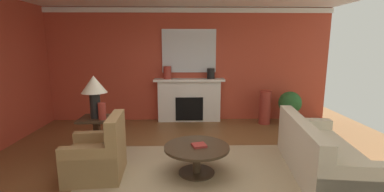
% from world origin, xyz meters
% --- Properties ---
extents(ground_plane, '(8.99, 8.99, 0.00)m').
position_xyz_m(ground_plane, '(0.00, 0.00, 0.00)').
color(ground_plane, brown).
extents(wall_fireplace, '(7.51, 0.12, 2.89)m').
position_xyz_m(wall_fireplace, '(0.00, 2.99, 1.45)').
color(wall_fireplace, '#B7422D').
rests_on(wall_fireplace, ground_plane).
extents(crown_moulding, '(7.51, 0.08, 0.12)m').
position_xyz_m(crown_moulding, '(0.00, 2.91, 2.81)').
color(crown_moulding, white).
extents(area_rug, '(3.47, 2.29, 0.01)m').
position_xyz_m(area_rug, '(0.20, -0.18, 0.01)').
color(area_rug, tan).
rests_on(area_rug, ground_plane).
extents(fireplace, '(1.80, 0.35, 1.12)m').
position_xyz_m(fireplace, '(0.13, 2.78, 0.53)').
color(fireplace, white).
rests_on(fireplace, ground_plane).
extents(mantel_mirror, '(1.37, 0.04, 1.09)m').
position_xyz_m(mantel_mirror, '(0.13, 2.90, 1.81)').
color(mantel_mirror, silver).
extents(sofa, '(1.17, 2.20, 0.85)m').
position_xyz_m(sofa, '(2.08, -0.25, 0.30)').
color(sofa, beige).
rests_on(sofa, ground_plane).
extents(armchair_near_window, '(0.85, 0.85, 0.95)m').
position_xyz_m(armchair_near_window, '(-1.29, -0.23, 0.31)').
color(armchair_near_window, '#9E7A4C').
rests_on(armchair_near_window, ground_plane).
extents(coffee_table, '(1.00, 1.00, 0.45)m').
position_xyz_m(coffee_table, '(0.20, -0.18, 0.34)').
color(coffee_table, '#3D2D1E').
rests_on(coffee_table, ground_plane).
extents(side_table, '(0.56, 0.56, 0.70)m').
position_xyz_m(side_table, '(-1.56, 0.60, 0.40)').
color(side_table, '#3D2D1E').
rests_on(side_table, ground_plane).
extents(table_lamp, '(0.44, 0.44, 0.75)m').
position_xyz_m(table_lamp, '(-1.56, 0.60, 1.22)').
color(table_lamp, black).
rests_on(table_lamp, side_table).
extents(vase_mantel_right, '(0.19, 0.19, 0.27)m').
position_xyz_m(vase_mantel_right, '(0.68, 2.73, 1.25)').
color(vase_mantel_right, black).
rests_on(vase_mantel_right, fireplace).
extents(vase_on_side_table, '(0.13, 0.13, 0.29)m').
position_xyz_m(vase_on_side_table, '(-1.41, 0.48, 0.85)').
color(vase_on_side_table, '#9E3328').
rests_on(vase_on_side_table, side_table).
extents(vase_tall_corner, '(0.29, 0.29, 0.84)m').
position_xyz_m(vase_tall_corner, '(2.03, 2.48, 0.42)').
color(vase_tall_corner, '#9E3328').
rests_on(vase_tall_corner, ground_plane).
extents(vase_mantel_left, '(0.20, 0.20, 0.32)m').
position_xyz_m(vase_mantel_left, '(-0.42, 2.73, 1.28)').
color(vase_mantel_left, '#9E3328').
rests_on(vase_mantel_left, fireplace).
extents(book_red_cover, '(0.25, 0.24, 0.03)m').
position_xyz_m(book_red_cover, '(0.24, -0.19, 0.47)').
color(book_red_cover, maroon).
rests_on(book_red_cover, coffee_table).
extents(potted_plant, '(0.56, 0.56, 0.83)m').
position_xyz_m(potted_plant, '(2.63, 2.41, 0.49)').
color(potted_plant, '#333333').
rests_on(potted_plant, ground_plane).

